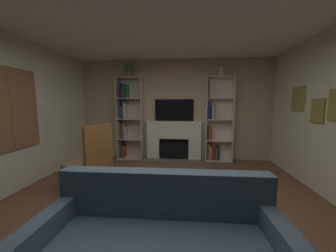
{
  "coord_description": "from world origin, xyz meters",
  "views": [
    {
      "loc": [
        0.35,
        -2.3,
        1.51
      ],
      "look_at": [
        0.0,
        1.1,
        1.09
      ],
      "focal_mm": 20.01,
      "sensor_mm": 36.0,
      "label": 1
    }
  ],
  "objects": [
    {
      "name": "ceiling",
      "position": [
        0.0,
        0.0,
        2.68
      ],
      "size": [
        5.2,
        5.61,
        0.06
      ],
      "primitive_type": "cube",
      "color": "white",
      "rests_on": "wall_back_accent"
    },
    {
      "name": "wall_back_accent",
      "position": [
        0.0,
        2.78,
        1.33
      ],
      "size": [
        5.2,
        0.06,
        2.65
      ],
      "primitive_type": "cube",
      "color": "tan",
      "rests_on": "ground_plane"
    },
    {
      "name": "tv",
      "position": [
        0.0,
        2.72,
        1.32
      ],
      "size": [
        1.03,
        0.06,
        0.58
      ],
      "primitive_type": "cube",
      "color": "black",
      "rests_on": "fireplace"
    },
    {
      "name": "fireplace",
      "position": [
        0.0,
        2.63,
        0.54
      ],
      "size": [
        1.53,
        0.52,
        1.03
      ],
      "color": "white",
      "rests_on": "ground_plane"
    },
    {
      "name": "vase_with_flowers",
      "position": [
        1.18,
        2.6,
        2.32
      ],
      "size": [
        0.11,
        0.11,
        0.4
      ],
      "color": "beige",
      "rests_on": "bookshelf_right"
    },
    {
      "name": "coffee_table",
      "position": [
        0.15,
        -0.19,
        0.39
      ],
      "size": [
        0.92,
        0.42,
        0.45
      ],
      "color": "brown",
      "rests_on": "ground_plane"
    },
    {
      "name": "bookshelf_right",
      "position": [
        1.09,
        2.65,
        0.98
      ],
      "size": [
        0.69,
        0.27,
        2.18
      ],
      "color": "silver",
      "rests_on": "ground_plane"
    },
    {
      "name": "bookshelf_left",
      "position": [
        -1.27,
        2.63,
        1.09
      ],
      "size": [
        0.69,
        0.33,
        2.18
      ],
      "color": "beige",
      "rests_on": "ground_plane"
    },
    {
      "name": "armchair",
      "position": [
        -1.26,
        0.63,
        0.55
      ],
      "size": [
        0.78,
        0.75,
        1.15
      ],
      "color": "brown",
      "rests_on": "ground_plane"
    },
    {
      "name": "ground_plane",
      "position": [
        0.0,
        0.0,
        0.0
      ],
      "size": [
        6.59,
        6.59,
        0.0
      ],
      "primitive_type": "plane",
      "color": "brown"
    },
    {
      "name": "potted_plant",
      "position": [
        -1.17,
        2.6,
        2.37
      ],
      "size": [
        0.25,
        0.25,
        0.35
      ],
      "color": "#A77049",
      "rests_on": "bookshelf_left"
    }
  ]
}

